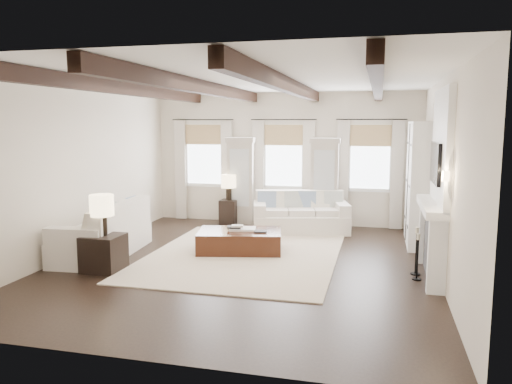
% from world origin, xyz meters
% --- Properties ---
extents(ground, '(7.50, 7.50, 0.00)m').
position_xyz_m(ground, '(0.00, 0.00, 0.00)').
color(ground, black).
rests_on(ground, ground).
extents(room_shell, '(6.54, 7.54, 3.22)m').
position_xyz_m(room_shell, '(0.75, 0.90, 1.89)').
color(room_shell, silver).
rests_on(room_shell, ground).
extents(area_rug, '(3.46, 4.40, 0.02)m').
position_xyz_m(area_rug, '(-0.16, 0.53, 0.01)').
color(area_rug, beige).
rests_on(area_rug, ground).
extents(sofa_back, '(2.31, 1.47, 0.92)m').
position_xyz_m(sofa_back, '(0.55, 2.90, 0.38)').
color(sofa_back, white).
rests_on(sofa_back, ground).
extents(sofa_left, '(1.24, 2.40, 0.99)m').
position_xyz_m(sofa_left, '(-2.68, -0.03, 0.40)').
color(sofa_left, white).
rests_on(sofa_left, ground).
extents(ottoman, '(1.74, 1.28, 0.41)m').
position_xyz_m(ottoman, '(-0.30, 0.80, 0.21)').
color(ottoman, black).
rests_on(ottoman, ground).
extents(tray, '(0.57, 0.47, 0.04)m').
position_xyz_m(tray, '(-0.27, 0.88, 0.43)').
color(tray, white).
rests_on(tray, ottoman).
extents(book_lower, '(0.30, 0.25, 0.04)m').
position_xyz_m(book_lower, '(-0.42, 0.81, 0.47)').
color(book_lower, '#262628').
rests_on(book_lower, tray).
extents(book_upper, '(0.25, 0.21, 0.03)m').
position_xyz_m(book_upper, '(-0.35, 0.78, 0.51)').
color(book_upper, beige).
rests_on(book_upper, book_lower).
extents(book_loose, '(0.27, 0.23, 0.03)m').
position_xyz_m(book_loose, '(0.12, 0.75, 0.43)').
color(book_loose, '#262628').
rests_on(book_loose, ottoman).
extents(side_table_front, '(0.61, 0.61, 0.61)m').
position_xyz_m(side_table_front, '(-2.19, -0.94, 0.30)').
color(side_table_front, black).
rests_on(side_table_front, ground).
extents(lamp_front, '(0.40, 0.40, 0.68)m').
position_xyz_m(lamp_front, '(-2.19, -0.94, 1.07)').
color(lamp_front, black).
rests_on(lamp_front, side_table_front).
extents(side_table_back, '(0.40, 0.40, 0.60)m').
position_xyz_m(side_table_back, '(-1.28, 3.29, 0.30)').
color(side_table_back, black).
rests_on(side_table_back, ground).
extents(lamp_back, '(0.36, 0.36, 0.62)m').
position_xyz_m(lamp_back, '(-1.28, 3.29, 1.03)').
color(lamp_back, black).
rests_on(lamp_back, side_table_back).
extents(candlestick_near, '(0.15, 0.15, 0.74)m').
position_xyz_m(candlestick_near, '(2.90, -0.20, 0.31)').
color(candlestick_near, black).
rests_on(candlestick_near, ground).
extents(candlestick_far, '(0.16, 0.16, 0.79)m').
position_xyz_m(candlestick_far, '(2.90, 0.08, 0.33)').
color(candlestick_far, black).
rests_on(candlestick_far, ground).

